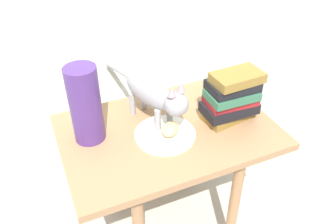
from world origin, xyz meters
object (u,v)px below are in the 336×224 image
(side_table, at_px, (168,146))
(green_vase, at_px, (85,105))
(cat, at_px, (154,94))
(bread_roll, at_px, (170,129))
(plate, at_px, (165,135))
(book_stack, at_px, (231,97))

(side_table, xyz_separation_m, green_vase, (-0.29, 0.07, 0.24))
(side_table, xyz_separation_m, cat, (-0.03, 0.06, 0.22))
(cat, relative_size, green_vase, 1.56)
(bread_roll, relative_size, cat, 0.17)
(side_table, bearing_deg, green_vase, 166.39)
(side_table, distance_m, plate, 0.11)
(bread_roll, bearing_deg, green_vase, 156.29)
(side_table, relative_size, book_stack, 3.75)
(plate, xyz_separation_m, bread_roll, (0.01, -0.01, 0.03))
(bread_roll, bearing_deg, side_table, 74.86)
(side_table, distance_m, book_stack, 0.32)
(bread_roll, distance_m, green_vase, 0.32)
(plate, distance_m, bread_roll, 0.04)
(bread_roll, height_order, green_vase, green_vase)
(plate, xyz_separation_m, cat, (-0.00, 0.10, 0.13))
(plate, relative_size, green_vase, 0.79)
(plate, bearing_deg, green_vase, 157.80)
(bread_roll, relative_size, book_stack, 0.36)
(side_table, distance_m, green_vase, 0.38)
(cat, distance_m, green_vase, 0.26)
(plate, distance_m, book_stack, 0.30)
(book_stack, relative_size, green_vase, 0.74)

